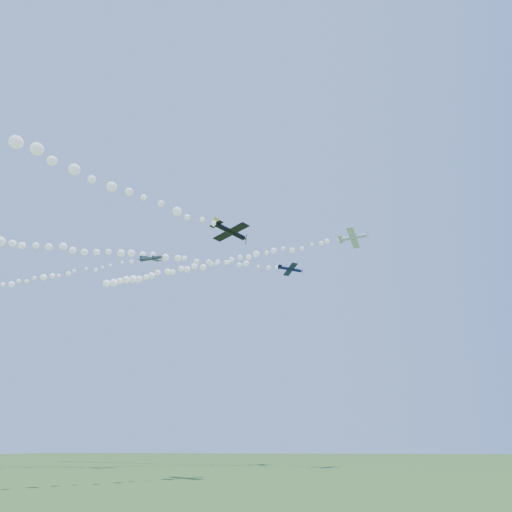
# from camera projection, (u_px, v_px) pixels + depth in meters

# --- Properties ---
(ground) EXTENTS (260.00, 260.00, 0.00)m
(ground) POSITION_uv_depth(u_px,v_px,m) (253.00, 468.00, 87.09)
(ground) COLOR #2A491B
(ground) RESTS_ON ground
(plane_white) EXTENTS (7.31, 7.53, 2.51)m
(plane_white) POSITION_uv_depth(u_px,v_px,m) (353.00, 238.00, 101.44)
(plane_white) COLOR silver
(smoke_trail_white) EXTENTS (71.33, 21.18, 3.08)m
(smoke_trail_white) POSITION_uv_depth(u_px,v_px,m) (209.00, 264.00, 115.83)
(smoke_trail_white) COLOR white
(plane_navy) EXTENTS (7.17, 7.58, 2.81)m
(plane_navy) POSITION_uv_depth(u_px,v_px,m) (290.00, 269.00, 111.48)
(plane_navy) COLOR #0D1439
(smoke_trail_navy) EXTENTS (77.03, 34.38, 2.87)m
(smoke_trail_navy) POSITION_uv_depth(u_px,v_px,m) (115.00, 253.00, 101.49)
(smoke_trail_navy) COLOR white
(plane_grey) EXTENTS (6.44, 6.67, 1.98)m
(plane_grey) POSITION_uv_depth(u_px,v_px,m) (151.00, 258.00, 98.65)
(plane_grey) COLOR #33394A
(smoke_trail_grey) EXTENTS (77.89, 18.44, 2.96)m
(smoke_trail_grey) POSITION_uv_depth(u_px,v_px,m) (15.00, 282.00, 112.09)
(smoke_trail_grey) COLOR white
(plane_black) EXTENTS (7.00, 6.59, 2.78)m
(plane_black) POSITION_uv_depth(u_px,v_px,m) (231.00, 232.00, 71.00)
(plane_black) COLOR black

